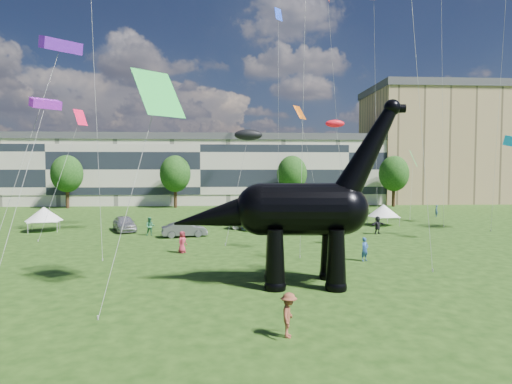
{
  "coord_description": "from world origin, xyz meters",
  "views": [
    {
      "loc": [
        -2.54,
        -20.36,
        6.49
      ],
      "look_at": [
        -0.87,
        8.0,
        5.0
      ],
      "focal_mm": 30.0,
      "sensor_mm": 36.0,
      "label": 1
    }
  ],
  "objects": [
    {
      "name": "car_silver",
      "position": [
        -13.76,
        25.13,
        0.82
      ],
      "size": [
        3.68,
        5.2,
        1.64
      ],
      "primitive_type": "imported",
      "rotation": [
        0.0,
        0.0,
        0.4
      ],
      "color": "#B0AFB4",
      "rests_on": "ground"
    },
    {
      "name": "apartment_block",
      "position": [
        40.0,
        65.0,
        11.0
      ],
      "size": [
        28.0,
        18.0,
        22.0
      ],
      "primitive_type": "cube",
      "color": "tan",
      "rests_on": "ground"
    },
    {
      "name": "tree_far_right",
      "position": [
        26.0,
        53.0,
        6.29
      ],
      "size": [
        5.2,
        5.2,
        9.44
      ],
      "color": "#382314",
      "rests_on": "ground"
    },
    {
      "name": "dinosaur_sculpture",
      "position": [
        0.98,
        3.42,
        4.07
      ],
      "size": [
        13.22,
        3.87,
        10.78
      ],
      "rotation": [
        0.0,
        0.0,
        -0.08
      ],
      "color": "black",
      "rests_on": "ground"
    },
    {
      "name": "tree_mid_right",
      "position": [
        8.0,
        53.0,
        6.29
      ],
      "size": [
        5.2,
        5.2,
        9.44
      ],
      "color": "#382314",
      "rests_on": "ground"
    },
    {
      "name": "tree_far_left",
      "position": [
        -30.0,
        53.0,
        6.29
      ],
      "size": [
        5.2,
        5.2,
        9.44
      ],
      "color": "#382314",
      "rests_on": "ground"
    },
    {
      "name": "gazebo_near",
      "position": [
        6.69,
        29.73,
        1.75
      ],
      "size": [
        3.72,
        3.72,
        2.49
      ],
      "rotation": [
        0.0,
        0.0,
        0.04
      ],
      "color": "white",
      "rests_on": "ground"
    },
    {
      "name": "ground",
      "position": [
        0.0,
        0.0,
        0.0
      ],
      "size": [
        220.0,
        220.0,
        0.0
      ],
      "primitive_type": "plane",
      "color": "#16330C",
      "rests_on": "ground"
    },
    {
      "name": "gazebo_left",
      "position": [
        -22.22,
        25.67,
        1.81
      ],
      "size": [
        4.58,
        4.58,
        2.58
      ],
      "rotation": [
        0.0,
        0.0,
        0.28
      ],
      "color": "white",
      "rests_on": "ground"
    },
    {
      "name": "car_white",
      "position": [
        0.31,
        25.89,
        0.81
      ],
      "size": [
        6.38,
        4.29,
        1.63
      ],
      "primitive_type": "imported",
      "rotation": [
        0.0,
        0.0,
        1.27
      ],
      "color": "white",
      "rests_on": "ground"
    },
    {
      "name": "terrace_row",
      "position": [
        -8.0,
        62.0,
        6.0
      ],
      "size": [
        78.0,
        11.0,
        12.0
      ],
      "primitive_type": "cube",
      "color": "beige",
      "rests_on": "ground"
    },
    {
      "name": "car_grey",
      "position": [
        -7.03,
        20.92,
        0.71
      ],
      "size": [
        4.53,
        2.38,
        1.42
      ],
      "primitive_type": "imported",
      "rotation": [
        0.0,
        0.0,
        1.78
      ],
      "color": "slate",
      "rests_on": "ground"
    },
    {
      "name": "tree_mid_left",
      "position": [
        -12.0,
        53.0,
        6.29
      ],
      "size": [
        5.2,
        5.2,
        9.44
      ],
      "color": "#382314",
      "rests_on": "ground"
    },
    {
      "name": "car_dark",
      "position": [
        0.38,
        26.36,
        0.81
      ],
      "size": [
        4.1,
        6.04,
        1.62
      ],
      "primitive_type": "imported",
      "rotation": [
        0.0,
        0.0,
        -0.36
      ],
      "color": "#595960",
      "rests_on": "ground"
    },
    {
      "name": "gazebo_far",
      "position": [
        15.19,
        28.21,
        1.73
      ],
      "size": [
        4.08,
        4.08,
        2.47
      ],
      "rotation": [
        0.0,
        0.0,
        0.17
      ],
      "color": "white",
      "rests_on": "ground"
    },
    {
      "name": "visitors",
      "position": [
        -2.44,
        16.87,
        0.87
      ],
      "size": [
        54.88,
        42.03,
        1.83
      ],
      "color": "#4F387E",
      "rests_on": "ground"
    }
  ]
}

